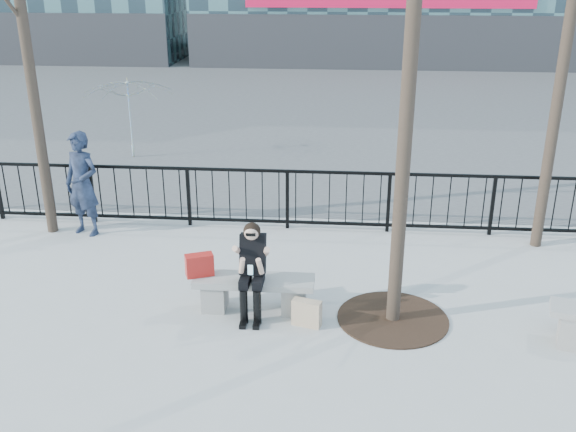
{
  "coord_description": "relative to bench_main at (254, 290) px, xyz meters",
  "views": [
    {
      "loc": [
        1.13,
        -7.76,
        4.48
      ],
      "look_at": [
        0.4,
        0.8,
        1.1
      ],
      "focal_mm": 40.0,
      "sensor_mm": 36.0,
      "label": 1
    }
  ],
  "objects": [
    {
      "name": "ground",
      "position": [
        0.0,
        0.0,
        -0.3
      ],
      "size": [
        120.0,
        120.0,
        0.0
      ],
      "primitive_type": "plane",
      "color": "#A0A09B",
      "rests_on": "ground"
    },
    {
      "name": "handbag",
      "position": [
        -0.75,
        0.02,
        0.34
      ],
      "size": [
        0.42,
        0.31,
        0.31
      ],
      "primitive_type": "cube",
      "rotation": [
        0.0,
        0.0,
        0.4
      ],
      "color": "red",
      "rests_on": "bench_main"
    },
    {
      "name": "railing",
      "position": [
        0.0,
        3.0,
        0.25
      ],
      "size": [
        14.0,
        0.06,
        1.1
      ],
      "color": "black",
      "rests_on": "ground"
    },
    {
      "name": "vendor_umbrella",
      "position": [
        -3.99,
        7.22,
        0.68
      ],
      "size": [
        2.86,
        2.88,
        1.97
      ],
      "primitive_type": "imported",
      "rotation": [
        0.0,
        0.0,
        0.43
      ],
      "color": "gold",
      "rests_on": "ground"
    },
    {
      "name": "shopping_bag",
      "position": [
        0.75,
        -0.35,
        -0.12
      ],
      "size": [
        0.41,
        0.25,
        0.37
      ],
      "primitive_type": "cube",
      "rotation": [
        0.0,
        0.0,
        -0.29
      ],
      "color": "beige",
      "rests_on": "ground"
    },
    {
      "name": "tree_grate",
      "position": [
        1.9,
        -0.1,
        -0.29
      ],
      "size": [
        1.5,
        1.5,
        0.02
      ],
      "primitive_type": "cylinder",
      "color": "black",
      "rests_on": "ground"
    },
    {
      "name": "seated_woman",
      "position": [
        0.0,
        -0.16,
        0.37
      ],
      "size": [
        0.5,
        0.64,
        1.34
      ],
      "color": "black",
      "rests_on": "ground"
    },
    {
      "name": "bench_main",
      "position": [
        0.0,
        0.0,
        0.0
      ],
      "size": [
        1.65,
        0.46,
        0.49
      ],
      "color": "slate",
      "rests_on": "ground"
    },
    {
      "name": "street_surface",
      "position": [
        0.0,
        15.0,
        -0.3
      ],
      "size": [
        60.0,
        23.0,
        0.01
      ],
      "primitive_type": "cube",
      "color": "#474747",
      "rests_on": "ground"
    },
    {
      "name": "standing_man",
      "position": [
        -3.33,
        2.46,
        0.62
      ],
      "size": [
        0.78,
        0.64,
        1.85
      ],
      "primitive_type": "imported",
      "rotation": [
        0.0,
        0.0,
        -0.33
      ],
      "color": "black",
      "rests_on": "ground"
    }
  ]
}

